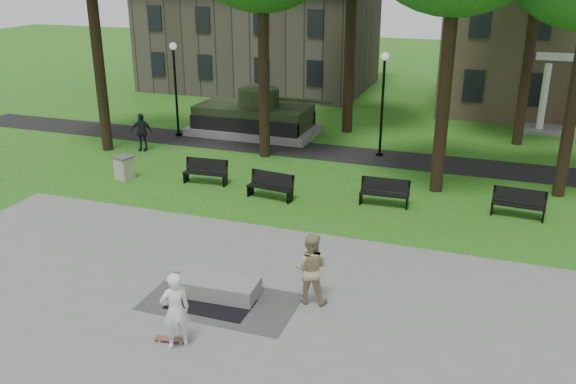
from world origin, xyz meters
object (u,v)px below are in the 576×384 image
Objects in this scene: concrete_block at (218,287)px; friend_watching at (310,268)px; skateboarder at (175,310)px; park_bench_0 at (206,171)px; trash_bin at (124,167)px.

friend_watching is at bearing 11.03° from concrete_block.
skateboarder is at bearing -86.57° from concrete_block.
park_bench_0 is 3.49m from trash_bin.
skateboarder is 3.73m from friend_watching.
skateboarder is 1.04× the size of park_bench_0.
skateboarder is at bearing 46.08° from friend_watching.
skateboarder reaches higher than trash_bin.
friend_watching reaches higher than skateboarder.
friend_watching is at bearing -173.06° from skateboarder.
concrete_block is at bearing 5.20° from friend_watching.
concrete_block is at bearing -43.34° from trash_bin.
friend_watching is 10.07m from park_bench_0.
park_bench_0 is 1.90× the size of trash_bin.
friend_watching is (2.45, 0.48, 0.75)m from concrete_block.
friend_watching is at bearing -33.82° from trash_bin.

